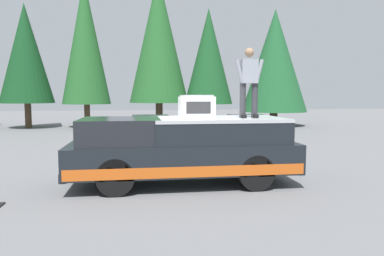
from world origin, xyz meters
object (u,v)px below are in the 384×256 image
pickup_truck (183,149)px  compressor_unit (196,106)px  parked_car_white (245,125)px  person_on_truck_bed (249,81)px  parked_car_maroon (149,126)px

pickup_truck → compressor_unit: compressor_unit is taller
parked_car_white → pickup_truck: bearing=155.4°
compressor_unit → person_on_truck_bed: 1.42m
pickup_truck → parked_car_maroon: size_ratio=1.35×
pickup_truck → compressor_unit: size_ratio=6.60×
compressor_unit → person_on_truck_bed: person_on_truck_bed is taller
person_on_truck_bed → compressor_unit: bearing=78.3°
compressor_unit → parked_car_maroon: 10.49m
pickup_truck → parked_car_maroon: pickup_truck is taller
person_on_truck_bed → pickup_truck: bearing=81.2°
pickup_truck → parked_car_maroon: (10.38, 0.57, -0.29)m
parked_car_white → parked_car_maroon: bearing=86.7°
person_on_truck_bed → parked_car_maroon: size_ratio=0.41×
parked_car_white → parked_car_maroon: 5.20m
parked_car_white → compressor_unit: bearing=156.9°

